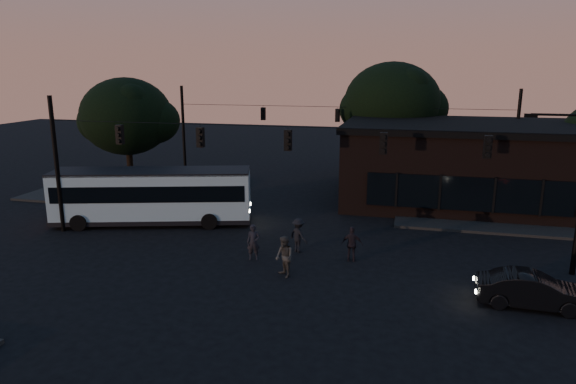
% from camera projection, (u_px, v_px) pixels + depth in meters
% --- Properties ---
extents(ground, '(120.00, 120.00, 0.00)m').
position_uv_depth(ground, '(266.00, 281.00, 22.02)').
color(ground, black).
rests_on(ground, ground).
extents(sidewalk_far_right, '(14.00, 10.00, 0.15)m').
position_uv_depth(sidewalk_far_right, '(510.00, 212.00, 32.42)').
color(sidewalk_far_right, black).
rests_on(sidewalk_far_right, ground).
extents(sidewalk_far_left, '(14.00, 10.00, 0.15)m').
position_uv_depth(sidewalk_far_left, '(139.00, 189.00, 38.48)').
color(sidewalk_far_left, black).
rests_on(sidewalk_far_left, ground).
extents(building, '(15.40, 10.41, 5.40)m').
position_uv_depth(building, '(461.00, 163.00, 34.36)').
color(building, black).
rests_on(building, ground).
extents(tree_behind, '(7.60, 7.60, 9.43)m').
position_uv_depth(tree_behind, '(392.00, 103.00, 40.40)').
color(tree_behind, black).
rests_on(tree_behind, ground).
extents(tree_left, '(6.40, 6.40, 8.30)m').
position_uv_depth(tree_left, '(127.00, 117.00, 36.25)').
color(tree_left, black).
rests_on(tree_left, ground).
extents(signal_rig_near, '(26.24, 0.30, 7.50)m').
position_uv_depth(signal_rig_near, '(288.00, 163.00, 24.75)').
color(signal_rig_near, black).
rests_on(signal_rig_near, ground).
extents(signal_rig_far, '(26.24, 0.30, 7.50)m').
position_uv_depth(signal_rig_far, '(337.00, 130.00, 39.91)').
color(signal_rig_far, black).
rests_on(signal_rig_far, ground).
extents(bus, '(11.63, 5.66, 3.20)m').
position_uv_depth(bus, '(153.00, 194.00, 29.80)').
color(bus, '#A3C7CF').
rests_on(bus, ground).
extents(car, '(4.14, 1.58, 1.35)m').
position_uv_depth(car, '(533.00, 290.00, 19.49)').
color(car, black).
rests_on(car, ground).
extents(pedestrian_a, '(0.70, 0.54, 1.72)m').
position_uv_depth(pedestrian_a, '(254.00, 242.00, 24.32)').
color(pedestrian_a, black).
rests_on(pedestrian_a, ground).
extents(pedestrian_b, '(1.11, 1.13, 1.83)m').
position_uv_depth(pedestrian_b, '(284.00, 257.00, 22.28)').
color(pedestrian_b, '#3A3834').
rests_on(pedestrian_b, ground).
extents(pedestrian_c, '(1.02, 0.48, 1.70)m').
position_uv_depth(pedestrian_c, '(352.00, 244.00, 24.11)').
color(pedestrian_c, black).
rests_on(pedestrian_c, ground).
extents(pedestrian_d, '(1.28, 1.14, 1.72)m').
position_uv_depth(pedestrian_d, '(299.00, 235.00, 25.36)').
color(pedestrian_d, black).
rests_on(pedestrian_d, ground).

